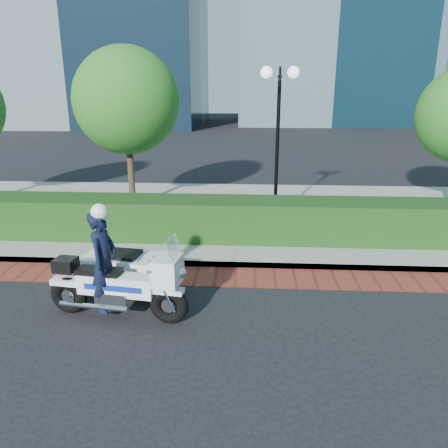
{
  "coord_description": "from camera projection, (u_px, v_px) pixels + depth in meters",
  "views": [
    {
      "loc": [
        0.28,
        -6.94,
        3.85
      ],
      "look_at": [
        -0.27,
        2.06,
        1.0
      ],
      "focal_mm": 35.0,
      "sensor_mm": 36.0,
      "label": 1
    }
  ],
  "objects": [
    {
      "name": "ground",
      "position": [
        232.0,
        312.0,
        7.79
      ],
      "size": [
        120.0,
        120.0,
        0.0
      ],
      "primitive_type": "plane",
      "color": "black",
      "rests_on": "ground"
    },
    {
      "name": "brick_strip",
      "position": [
        235.0,
        277.0,
        9.21
      ],
      "size": [
        60.0,
        1.0,
        0.01
      ],
      "primitive_type": "cube",
      "color": "maroon",
      "rests_on": "ground"
    },
    {
      "name": "sidewalk",
      "position": [
        241.0,
        214.0,
        13.47
      ],
      "size": [
        60.0,
        8.0,
        0.15
      ],
      "primitive_type": "cube",
      "color": "gray",
      "rests_on": "ground"
    },
    {
      "name": "hedge_main",
      "position": [
        239.0,
        219.0,
        11.02
      ],
      "size": [
        18.0,
        1.2,
        1.0
      ],
      "primitive_type": "cube",
      "color": "black",
      "rests_on": "sidewalk"
    },
    {
      "name": "lamppost",
      "position": [
        278.0,
        121.0,
        11.78
      ],
      "size": [
        1.02,
        0.7,
        4.21
      ],
      "color": "black",
      "rests_on": "sidewalk"
    },
    {
      "name": "tree_b",
      "position": [
        126.0,
        101.0,
        13.14
      ],
      "size": [
        3.2,
        3.2,
        4.89
      ],
      "color": "#332319",
      "rests_on": "sidewalk"
    },
    {
      "name": "police_motorcycle",
      "position": [
        120.0,
        272.0,
        7.76
      ],
      "size": [
        2.52,
        1.94,
        2.04
      ],
      "rotation": [
        0.0,
        0.0,
        -0.13
      ],
      "color": "black",
      "rests_on": "ground"
    }
  ]
}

